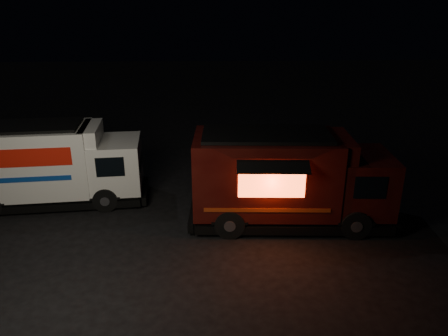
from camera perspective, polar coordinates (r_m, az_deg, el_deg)
ground at (r=13.84m, az=-6.75°, el=-9.06°), size 80.00×80.00×0.00m
white_truck at (r=16.60m, az=-21.48°, el=0.48°), size 6.66×2.79×2.94m
red_truck at (r=14.21m, az=8.85°, el=-1.37°), size 6.72×2.74×3.08m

